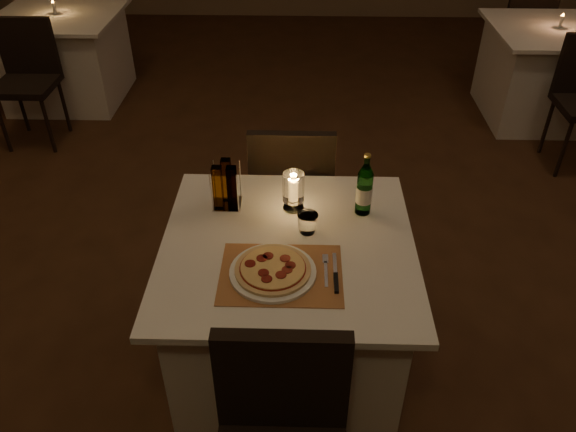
{
  "coord_description": "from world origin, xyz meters",
  "views": [
    {
      "loc": [
        0.08,
        -2.09,
        2.14
      ],
      "look_at": [
        0.03,
        -0.36,
        0.86
      ],
      "focal_mm": 35.0,
      "sensor_mm": 36.0,
      "label": 1
    }
  ],
  "objects_px": {
    "chair_far": "(292,185)",
    "neighbor_table_right": "(546,73)",
    "main_table": "(288,309)",
    "plate": "(273,272)",
    "neighbor_table_left": "(66,57)",
    "water_bottle": "(364,190)",
    "tumbler": "(308,223)",
    "hurricane_candle": "(293,188)",
    "pizza": "(273,269)"
  },
  "relations": [
    {
      "from": "main_table",
      "to": "pizza",
      "type": "bearing_deg",
      "value": -105.53
    },
    {
      "from": "neighbor_table_right",
      "to": "water_bottle",
      "type": "bearing_deg",
      "value": -124.77
    },
    {
      "from": "neighbor_table_left",
      "to": "pizza",
      "type": "bearing_deg",
      "value": -57.96
    },
    {
      "from": "neighbor_table_right",
      "to": "hurricane_candle",
      "type": "bearing_deg",
      "value": -129.32
    },
    {
      "from": "main_table",
      "to": "plate",
      "type": "height_order",
      "value": "plate"
    },
    {
      "from": "water_bottle",
      "to": "neighbor_table_left",
      "type": "relative_size",
      "value": 0.28
    },
    {
      "from": "plate",
      "to": "neighbor_table_left",
      "type": "relative_size",
      "value": 0.32
    },
    {
      "from": "plate",
      "to": "neighbor_table_left",
      "type": "distance_m",
      "value": 3.68
    },
    {
      "from": "main_table",
      "to": "water_bottle",
      "type": "xyz_separation_m",
      "value": [
        0.31,
        0.22,
        0.48
      ]
    },
    {
      "from": "main_table",
      "to": "plate",
      "type": "relative_size",
      "value": 3.12
    },
    {
      "from": "main_table",
      "to": "neighbor_table_left",
      "type": "distance_m",
      "value": 3.54
    },
    {
      "from": "hurricane_candle",
      "to": "neighbor_table_right",
      "type": "bearing_deg",
      "value": 50.68
    },
    {
      "from": "chair_far",
      "to": "neighbor_table_left",
      "type": "height_order",
      "value": "chair_far"
    },
    {
      "from": "pizza",
      "to": "neighbor_table_left",
      "type": "height_order",
      "value": "pizza"
    },
    {
      "from": "water_bottle",
      "to": "chair_far",
      "type": "bearing_deg",
      "value": 122.11
    },
    {
      "from": "water_bottle",
      "to": "neighbor_table_right",
      "type": "bearing_deg",
      "value": 55.23
    },
    {
      "from": "chair_far",
      "to": "water_bottle",
      "type": "bearing_deg",
      "value": -57.89
    },
    {
      "from": "main_table",
      "to": "neighbor_table_left",
      "type": "height_order",
      "value": "same"
    },
    {
      "from": "chair_far",
      "to": "plate",
      "type": "relative_size",
      "value": 2.81
    },
    {
      "from": "chair_far",
      "to": "tumbler",
      "type": "bearing_deg",
      "value": -83.13
    },
    {
      "from": "water_bottle",
      "to": "hurricane_candle",
      "type": "xyz_separation_m",
      "value": [
        -0.29,
        0.02,
        -0.01
      ]
    },
    {
      "from": "tumbler",
      "to": "main_table",
      "type": "bearing_deg",
      "value": -134.21
    },
    {
      "from": "neighbor_table_left",
      "to": "neighbor_table_right",
      "type": "distance_m",
      "value": 4.02
    },
    {
      "from": "water_bottle",
      "to": "neighbor_table_left",
      "type": "xyz_separation_m",
      "value": [
        -2.3,
        2.7,
        -0.48
      ]
    },
    {
      "from": "plate",
      "to": "neighbor_table_left",
      "type": "height_order",
      "value": "plate"
    },
    {
      "from": "hurricane_candle",
      "to": "neighbor_table_right",
      "type": "distance_m",
      "value": 3.19
    },
    {
      "from": "main_table",
      "to": "tumbler",
      "type": "bearing_deg",
      "value": 45.79
    },
    {
      "from": "plate",
      "to": "pizza",
      "type": "xyz_separation_m",
      "value": [
        -0.0,
        0.0,
        0.02
      ]
    },
    {
      "from": "chair_far",
      "to": "main_table",
      "type": "bearing_deg",
      "value": -90.0
    },
    {
      "from": "hurricane_candle",
      "to": "neighbor_table_left",
      "type": "height_order",
      "value": "hurricane_candle"
    },
    {
      "from": "water_bottle",
      "to": "neighbor_table_right",
      "type": "relative_size",
      "value": 0.28
    },
    {
      "from": "tumbler",
      "to": "neighbor_table_left",
      "type": "xyz_separation_m",
      "value": [
        -2.07,
        2.85,
        -0.41
      ]
    },
    {
      "from": "tumbler",
      "to": "chair_far",
      "type": "bearing_deg",
      "value": 96.87
    },
    {
      "from": "chair_far",
      "to": "neighbor_table_left",
      "type": "bearing_deg",
      "value": 132.03
    },
    {
      "from": "main_table",
      "to": "plate",
      "type": "bearing_deg",
      "value": -105.52
    },
    {
      "from": "plate",
      "to": "tumbler",
      "type": "bearing_deg",
      "value": 63.93
    },
    {
      "from": "pizza",
      "to": "hurricane_candle",
      "type": "bearing_deg",
      "value": 81.02
    },
    {
      "from": "chair_far",
      "to": "neighbor_table_right",
      "type": "distance_m",
      "value": 2.83
    },
    {
      "from": "pizza",
      "to": "tumbler",
      "type": "distance_m",
      "value": 0.29
    },
    {
      "from": "plate",
      "to": "water_bottle",
      "type": "xyz_separation_m",
      "value": [
        0.36,
        0.4,
        0.1
      ]
    },
    {
      "from": "neighbor_table_left",
      "to": "neighbor_table_right",
      "type": "bearing_deg",
      "value": -3.45
    },
    {
      "from": "pizza",
      "to": "water_bottle",
      "type": "height_order",
      "value": "water_bottle"
    },
    {
      "from": "water_bottle",
      "to": "main_table",
      "type": "bearing_deg",
      "value": -144.45
    },
    {
      "from": "hurricane_candle",
      "to": "tumbler",
      "type": "bearing_deg",
      "value": -69.39
    },
    {
      "from": "hurricane_candle",
      "to": "main_table",
      "type": "bearing_deg",
      "value": -93.88
    },
    {
      "from": "pizza",
      "to": "tumbler",
      "type": "relative_size",
      "value": 3.34
    },
    {
      "from": "main_table",
      "to": "hurricane_candle",
      "type": "height_order",
      "value": "hurricane_candle"
    },
    {
      "from": "plate",
      "to": "neighbor_table_right",
      "type": "distance_m",
      "value": 3.55
    },
    {
      "from": "water_bottle",
      "to": "tumbler",
      "type": "bearing_deg",
      "value": -148.55
    },
    {
      "from": "plate",
      "to": "main_table",
      "type": "bearing_deg",
      "value": 74.48
    }
  ]
}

